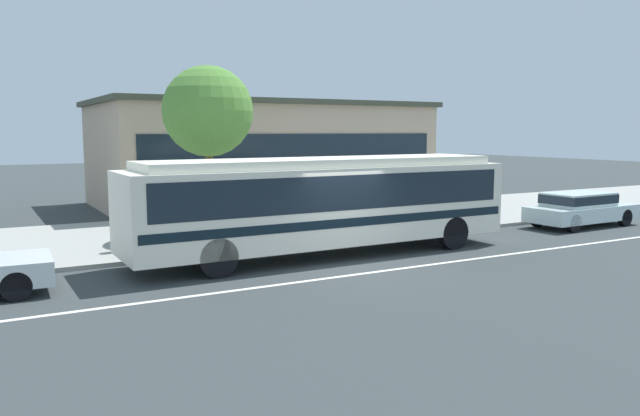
# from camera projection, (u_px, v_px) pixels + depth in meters

# --- Properties ---
(ground_plane) EXTENTS (120.00, 120.00, 0.00)m
(ground_plane) POSITION_uv_depth(u_px,v_px,m) (353.00, 267.00, 16.57)
(ground_plane) COLOR #333A3C
(sidewalk_slab) EXTENTS (60.00, 8.00, 0.12)m
(sidewalk_slab) POSITION_uv_depth(u_px,v_px,m) (249.00, 228.00, 22.71)
(sidewalk_slab) COLOR #989994
(sidewalk_slab) RESTS_ON ground_plane
(lane_stripe_center) EXTENTS (56.00, 0.16, 0.01)m
(lane_stripe_center) POSITION_uv_depth(u_px,v_px,m) (370.00, 273.00, 15.88)
(lane_stripe_center) COLOR silver
(lane_stripe_center) RESTS_ON ground_plane
(transit_bus) EXTENTS (11.49, 2.66, 2.81)m
(transit_bus) POSITION_uv_depth(u_px,v_px,m) (324.00, 199.00, 17.94)
(transit_bus) COLOR white
(transit_bus) RESTS_ON ground_plane
(sedan_far_ahead) EXTENTS (4.58, 1.93, 1.29)m
(sedan_far_ahead) POSITION_uv_depth(u_px,v_px,m) (580.00, 207.00, 23.48)
(sedan_far_ahead) COLOR silver
(sedan_far_ahead) RESTS_ON ground_plane
(pedestrian_waiting_near_sign) EXTENTS (0.35, 0.35, 1.67)m
(pedestrian_waiting_near_sign) POSITION_uv_depth(u_px,v_px,m) (127.00, 217.00, 18.13)
(pedestrian_waiting_near_sign) COLOR #302B35
(pedestrian_waiting_near_sign) RESTS_ON sidewalk_slab
(pedestrian_walking_along_curb) EXTENTS (0.35, 0.35, 1.69)m
(pedestrian_walking_along_curb) POSITION_uv_depth(u_px,v_px,m) (343.00, 203.00, 21.53)
(pedestrian_walking_along_curb) COLOR #172A46
(pedestrian_walking_along_curb) RESTS_ON sidewalk_slab
(bus_stop_sign) EXTENTS (0.14, 0.44, 2.50)m
(bus_stop_sign) POSITION_uv_depth(u_px,v_px,m) (408.00, 185.00, 21.67)
(bus_stop_sign) COLOR gray
(bus_stop_sign) RESTS_ON sidewalk_slab
(street_tree_near_stop) EXTENTS (2.97, 2.97, 5.59)m
(street_tree_near_stop) POSITION_uv_depth(u_px,v_px,m) (208.00, 112.00, 20.44)
(street_tree_near_stop) COLOR brown
(street_tree_near_stop) RESTS_ON sidewalk_slab
(station_building) EXTENTS (15.63, 9.05, 4.98)m
(station_building) POSITION_uv_depth(u_px,v_px,m) (259.00, 153.00, 30.99)
(station_building) COLOR tan
(station_building) RESTS_ON ground_plane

